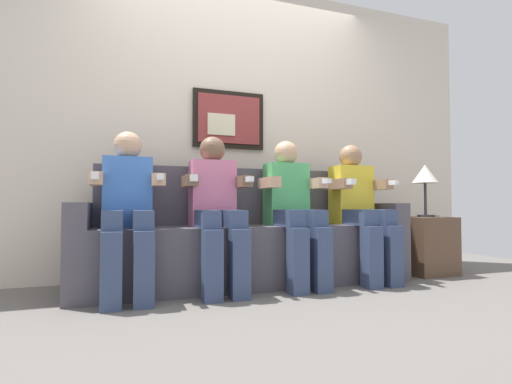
% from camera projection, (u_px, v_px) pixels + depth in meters
% --- Properties ---
extents(ground_plane, '(6.40, 6.40, 0.00)m').
position_uv_depth(ground_plane, '(263.00, 293.00, 2.66)').
color(ground_plane, '#66605B').
extents(back_wall_assembly, '(4.92, 0.10, 2.60)m').
position_uv_depth(back_wall_assembly, '(233.00, 127.00, 3.43)').
color(back_wall_assembly, beige).
rests_on(back_wall_assembly, ground_plane).
extents(couch, '(2.52, 0.58, 0.90)m').
position_uv_depth(couch, '(248.00, 243.00, 2.98)').
color(couch, '#514C56').
rests_on(couch, ground_plane).
extents(person_leftmost, '(0.46, 0.56, 1.11)m').
position_uv_depth(person_leftmost, '(128.00, 205.00, 2.54)').
color(person_leftmost, '#3F72CC').
rests_on(person_leftmost, ground_plane).
extents(person_left_center, '(0.46, 0.56, 1.11)m').
position_uv_depth(person_left_center, '(216.00, 205.00, 2.73)').
color(person_left_center, pink).
rests_on(person_left_center, ground_plane).
extents(person_right_center, '(0.46, 0.56, 1.11)m').
position_uv_depth(person_right_center, '(293.00, 205.00, 2.93)').
color(person_right_center, '#4CB266').
rests_on(person_right_center, ground_plane).
extents(person_rightmost, '(0.46, 0.56, 1.11)m').
position_uv_depth(person_rightmost, '(359.00, 205.00, 3.13)').
color(person_rightmost, yellow).
rests_on(person_rightmost, ground_plane).
extents(side_table_right, '(0.40, 0.40, 0.50)m').
position_uv_depth(side_table_right, '(425.00, 245.00, 3.41)').
color(side_table_right, brown).
rests_on(side_table_right, ground_plane).
extents(table_lamp, '(0.22, 0.22, 0.46)m').
position_uv_depth(table_lamp, '(425.00, 176.00, 3.40)').
color(table_lamp, '#333338').
rests_on(table_lamp, side_table_right).
extents(spare_remote_on_table, '(0.04, 0.13, 0.02)m').
position_uv_depth(spare_remote_on_table, '(436.00, 216.00, 3.38)').
color(spare_remote_on_table, white).
rests_on(spare_remote_on_table, side_table_right).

